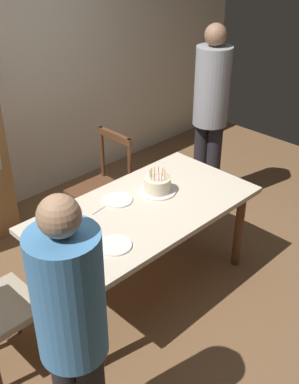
% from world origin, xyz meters
% --- Properties ---
extents(ground, '(6.40, 6.40, 0.00)m').
position_xyz_m(ground, '(0.00, 0.00, 0.00)').
color(ground, brown).
extents(dining_table, '(1.65, 0.87, 0.73)m').
position_xyz_m(dining_table, '(0.00, 0.00, 0.64)').
color(dining_table, beige).
rests_on(dining_table, ground).
extents(birthday_cake, '(0.28, 0.28, 0.18)m').
position_xyz_m(birthday_cake, '(0.21, 0.08, 0.79)').
color(birthday_cake, silver).
rests_on(birthday_cake, dining_table).
extents(plate_near_celebrant, '(0.22, 0.22, 0.01)m').
position_xyz_m(plate_near_celebrant, '(-0.45, -0.20, 0.74)').
color(plate_near_celebrant, white).
rests_on(plate_near_celebrant, dining_table).
extents(plate_far_side, '(0.22, 0.22, 0.01)m').
position_xyz_m(plate_far_side, '(-0.08, 0.20, 0.74)').
color(plate_far_side, white).
rests_on(plate_far_side, dining_table).
extents(fork_near_celebrant, '(0.18, 0.04, 0.01)m').
position_xyz_m(fork_near_celebrant, '(-0.61, -0.19, 0.74)').
color(fork_near_celebrant, silver).
rests_on(fork_near_celebrant, dining_table).
extents(fork_far_side, '(0.18, 0.04, 0.01)m').
position_xyz_m(fork_far_side, '(-0.24, 0.19, 0.74)').
color(fork_far_side, silver).
rests_on(fork_far_side, dining_table).
extents(chair_spindle_back, '(0.44, 0.44, 0.95)m').
position_xyz_m(chair_spindle_back, '(0.22, 0.76, 0.46)').
color(chair_spindle_back, '#56331E').
rests_on(chair_spindle_back, ground).
extents(person_celebrant, '(0.32, 0.32, 1.61)m').
position_xyz_m(person_celebrant, '(-1.14, -0.70, 0.91)').
color(person_celebrant, '#262328').
rests_on(person_celebrant, ground).
extents(person_guest, '(0.32, 0.32, 1.75)m').
position_xyz_m(person_guest, '(1.32, 0.48, 1.00)').
color(person_guest, '#262328').
rests_on(person_guest, ground).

